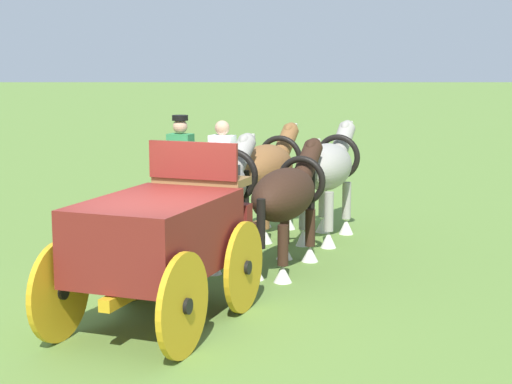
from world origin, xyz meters
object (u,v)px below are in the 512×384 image
at_px(draft_horse_rear_near, 217,189).
at_px(draft_horse_rear_off, 287,196).
at_px(draft_horse_lead_off, 328,169).
at_px(show_wagon, 162,236).
at_px(draft_horse_lead_near, 267,170).

height_order(draft_horse_rear_near, draft_horse_rear_off, draft_horse_rear_near).
distance_m(draft_horse_rear_near, draft_horse_lead_off, 2.91).
bearing_deg(draft_horse_lead_off, draft_horse_rear_near, 132.85).
bearing_deg(draft_horse_rear_off, show_wagon, 148.63).
bearing_deg(draft_horse_lead_off, draft_horse_rear_off, 159.35).
relative_size(draft_horse_rear_off, draft_horse_lead_near, 1.01).
relative_size(draft_horse_rear_near, draft_horse_lead_off, 1.00).
relative_size(draft_horse_rear_near, draft_horse_lead_near, 0.95).
xyz_separation_m(draft_horse_rear_near, draft_horse_rear_off, (-0.44, -1.22, -0.05)).
bearing_deg(show_wagon, draft_horse_rear_off, -31.37).
distance_m(show_wagon, draft_horse_lead_near, 6.06).
bearing_deg(draft_horse_lead_near, draft_horse_rear_near, 159.35).
distance_m(show_wagon, draft_horse_rear_near, 3.48).
bearing_deg(show_wagon, draft_horse_rear_near, -9.90).
bearing_deg(draft_horse_lead_near, draft_horse_rear_off, -173.94).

